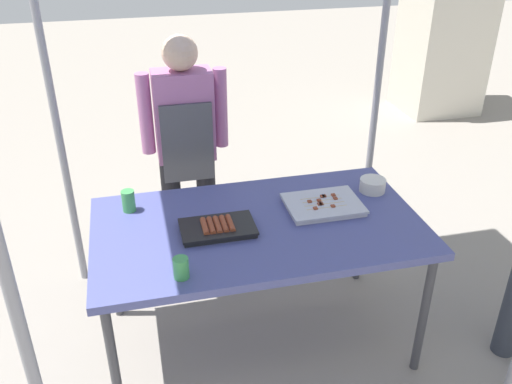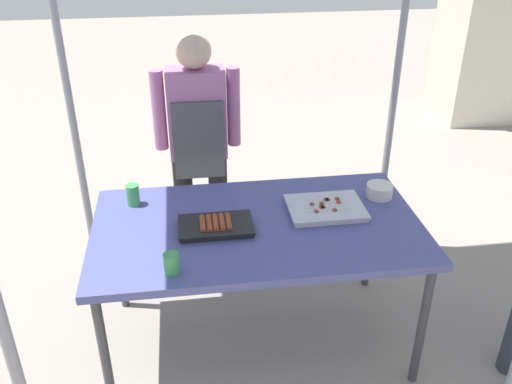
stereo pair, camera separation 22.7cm
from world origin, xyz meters
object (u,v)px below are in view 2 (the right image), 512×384
Objects in this scene: stall_table at (257,233)px; condiment_bowl at (379,191)px; vendor_woman at (198,136)px; neighbor_stall_left at (487,23)px; tray_meat_skewers at (326,208)px; drink_cup_by_wok at (133,195)px; tray_grilled_sausages at (216,226)px; drink_cup_near_edge at (171,263)px.

stall_table is 11.50× the size of condiment_bowl.
neighbor_stall_left is at bearing -143.40° from vendor_woman.
drink_cup_by_wok reaches higher than tray_meat_skewers.
condiment_bowl is at bearing 12.91° from tray_grilled_sausages.
stall_table is at bearing -24.41° from drink_cup_by_wok.
tray_grilled_sausages is at bearing 56.33° from drink_cup_near_edge.
neighbor_stall_left is at bearing 47.97° from stall_table.
tray_meat_skewers is at bearing 27.86° from drink_cup_near_edge.
vendor_woman reaches higher than condiment_bowl.
drink_cup_by_wok reaches higher than tray_grilled_sausages.
drink_cup_by_wok is at bearing 168.20° from tray_meat_skewers.
vendor_woman reaches higher than tray_grilled_sausages.
drink_cup_by_wok is 0.06× the size of neighbor_stall_left.
drink_cup_by_wok is (-0.19, 0.61, 0.01)m from drink_cup_near_edge.
drink_cup_near_edge is at bearing 81.78° from vendor_woman.
neighbor_stall_left reaches higher than tray_meat_skewers.
drink_cup_by_wok is at bearing 155.59° from stall_table.
vendor_woman is at bearing 144.24° from condiment_bowl.
stall_table is 1.07× the size of vendor_woman.
stall_table is at bearing -164.99° from condiment_bowl.
condiment_bowl is (0.32, 0.11, 0.02)m from tray_meat_skewers.
neighbor_stall_left reaches higher than stall_table.
drink_cup_near_edge is 4.71m from neighbor_stall_left.
vendor_woman is at bearing 106.08° from stall_table.
tray_meat_skewers is 0.98m from vendor_woman.
drink_cup_by_wok is at bearing 107.50° from drink_cup_near_edge.
condiment_bowl is at bearing 15.01° from stall_table.
condiment_bowl is (0.88, 0.20, 0.02)m from tray_grilled_sausages.
stall_table is 16.96× the size of drink_cup_near_edge.
drink_cup_near_edge is at bearing -141.02° from stall_table.
tray_meat_skewers reaches higher than stall_table.
tray_grilled_sausages is 0.57m from tray_meat_skewers.
tray_grilled_sausages reaches higher than stall_table.
tray_grilled_sausages is at bearing -133.86° from neighbor_stall_left.
condiment_bowl is 1.47× the size of drink_cup_near_edge.
tray_meat_skewers is at bearing -128.82° from neighbor_stall_left.
vendor_woman is at bearing 57.51° from drink_cup_by_wok.
tray_grilled_sausages is 0.91m from condiment_bowl.
vendor_woman is at bearing -143.40° from neighbor_stall_left.
neighbor_stall_left is (3.40, 2.83, 0.18)m from drink_cup_by_wok.
drink_cup_by_wok is at bearing 175.83° from condiment_bowl.
tray_grilled_sausages is at bearing -174.27° from stall_table.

